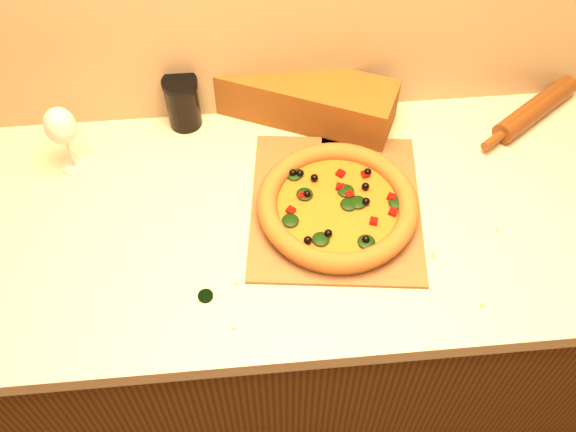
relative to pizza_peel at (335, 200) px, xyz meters
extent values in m
cube|color=#40220D|center=(-0.07, -0.03, -0.47)|extent=(2.80, 0.65, 0.86)
cube|color=beige|center=(-0.07, -0.03, -0.02)|extent=(2.84, 0.68, 0.04)
cube|color=brown|center=(0.00, -0.02, 0.00)|extent=(0.41, 0.44, 0.01)
cube|color=brown|center=(0.03, 0.24, 0.00)|extent=(0.08, 0.17, 0.01)
cylinder|color=#B7832D|center=(0.00, -0.04, 0.01)|extent=(0.32, 0.32, 0.02)
cylinder|color=orange|center=(0.00, -0.04, 0.02)|extent=(0.27, 0.27, 0.01)
torus|color=brown|center=(0.00, -0.04, 0.03)|extent=(0.34, 0.34, 0.04)
ellipsoid|color=black|center=(0.05, -0.01, 0.03)|extent=(0.04, 0.04, 0.01)
sphere|color=black|center=(-0.04, -0.06, 0.04)|extent=(0.02, 0.02, 0.02)
cube|color=#840704|center=(0.02, -0.09, 0.03)|extent=(0.02, 0.02, 0.01)
cylinder|color=black|center=(-0.29, -0.22, 0.00)|extent=(0.04, 0.04, 0.01)
cylinder|color=#572D0F|center=(0.51, 0.22, 0.02)|extent=(0.24, 0.20, 0.05)
cylinder|color=#572D0F|center=(0.64, 0.31, 0.02)|extent=(0.06, 0.05, 0.02)
cylinder|color=#572D0F|center=(0.38, 0.12, 0.02)|extent=(0.06, 0.05, 0.02)
cube|color=brown|center=(-0.04, 0.27, 0.05)|extent=(0.43, 0.30, 0.11)
cylinder|color=silver|center=(-0.58, 0.16, 0.00)|extent=(0.06, 0.06, 0.00)
cylinder|color=silver|center=(-0.58, 0.16, 0.04)|extent=(0.01, 0.01, 0.08)
ellipsoid|color=silver|center=(-0.58, 0.16, 0.12)|extent=(0.07, 0.07, 0.09)
cylinder|color=black|center=(-0.33, 0.27, 0.05)|extent=(0.08, 0.08, 0.12)
cylinder|color=black|center=(-0.33, 0.27, 0.12)|extent=(0.08, 0.08, 0.01)
camera|label=1|loc=(-0.18, -0.86, 1.09)|focal=40.00mm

